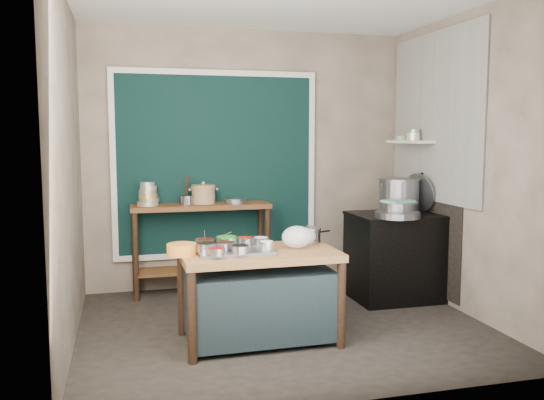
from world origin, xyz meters
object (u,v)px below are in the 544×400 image
object	(u,v)px
condiment_tray	(234,251)
ceramic_crock	(203,195)
back_counter	(201,248)
stove_block	(396,258)
prep_table	(259,296)
yellow_basin	(182,249)
saucepan	(307,235)
utensil_cup	(187,200)
stock_pot	(399,195)
steamer	(398,209)

from	to	relation	value
condiment_tray	ceramic_crock	xyz separation A→B (m)	(-0.01, 1.63, 0.28)
back_counter	stove_block	size ratio (longest dim) A/B	1.61
prep_table	ceramic_crock	distance (m)	1.76
back_counter	condiment_tray	size ratio (longest dim) A/B	2.46
back_counter	yellow_basin	bearing A→B (deg)	-102.77
yellow_basin	condiment_tray	bearing A→B (deg)	1.32
condiment_tray	saucepan	distance (m)	0.73
prep_table	utensil_cup	distance (m)	1.73
prep_table	stock_pot	size ratio (longest dim) A/B	2.83
back_counter	condiment_tray	distance (m)	1.62
back_counter	stock_pot	distance (m)	2.15
saucepan	utensil_cup	world-z (taller)	utensil_cup
condiment_tray	stock_pot	distance (m)	2.19
saucepan	stock_pot	xyz separation A→B (m)	(1.24, 0.75, 0.24)
saucepan	back_counter	bearing A→B (deg)	96.98
prep_table	yellow_basin	xyz separation A→B (m)	(-0.61, -0.02, 0.42)
condiment_tray	saucepan	bearing A→B (deg)	18.90
saucepan	utensil_cup	xyz separation A→B (m)	(-0.88, 1.34, 0.18)
prep_table	condiment_tray	distance (m)	0.44
prep_table	stove_block	bearing A→B (deg)	26.47
yellow_basin	utensil_cup	xyz separation A→B (m)	(0.21, 1.59, 0.20)
steamer	stock_pot	bearing A→B (deg)	61.53
condiment_tray	utensil_cup	world-z (taller)	utensil_cup
back_counter	saucepan	xyz separation A→B (m)	(0.74, -1.35, 0.34)
yellow_basin	steamer	xyz separation A→B (m)	(2.22, 0.77, 0.15)
stove_block	saucepan	size ratio (longest dim) A/B	3.74
utensil_cup	stock_pot	world-z (taller)	stock_pot
stock_pot	steamer	distance (m)	0.28
stove_block	ceramic_crock	size ratio (longest dim) A/B	3.39
condiment_tray	steamer	bearing A→B (deg)	22.83
back_counter	stock_pot	xyz separation A→B (m)	(1.98, -0.60, 0.58)
back_counter	saucepan	size ratio (longest dim) A/B	6.03
prep_table	saucepan	world-z (taller)	saucepan
utensil_cup	saucepan	bearing A→B (deg)	-56.60
ceramic_crock	steamer	world-z (taller)	ceramic_crock
utensil_cup	ceramic_crock	size ratio (longest dim) A/B	0.59
prep_table	back_counter	xyz separation A→B (m)	(-0.25, 1.58, 0.10)
back_counter	ceramic_crock	size ratio (longest dim) A/B	5.46
condiment_tray	stock_pot	xyz separation A→B (m)	(1.93, 0.99, 0.29)
steamer	condiment_tray	bearing A→B (deg)	-157.17
utensil_cup	steamer	bearing A→B (deg)	-22.17
saucepan	stove_block	bearing A→B (deg)	6.63
stove_block	condiment_tray	xyz separation A→B (m)	(-1.86, -0.86, 0.34)
prep_table	stove_block	xyz separation A→B (m)	(1.65, 0.85, 0.05)
ceramic_crock	steamer	size ratio (longest dim) A/B	0.67
utensil_cup	steamer	size ratio (longest dim) A/B	0.40
prep_table	saucepan	xyz separation A→B (m)	(0.48, 0.23, 0.44)
ceramic_crock	stock_pot	distance (m)	2.05
yellow_basin	utensil_cup	distance (m)	1.61
stove_block	utensil_cup	xyz separation A→B (m)	(-2.05, 0.72, 0.57)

